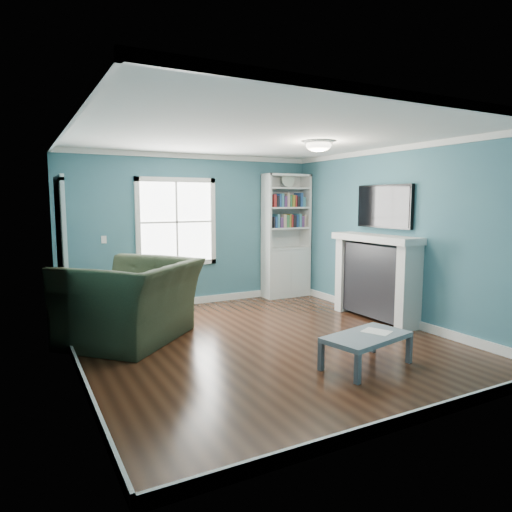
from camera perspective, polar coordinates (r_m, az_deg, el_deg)
name	(u,v)px	position (r m, az deg, el deg)	size (l,w,h in m)	color
floor	(263,342)	(5.97, 0.87, -10.71)	(5.00, 5.00, 0.00)	black
room_walls	(263,219)	(5.70, 0.90, 4.63)	(5.00, 5.00, 5.00)	#366578
trim	(263,247)	(5.72, 0.89, 1.17)	(4.50, 5.00, 2.60)	white
window	(177,222)	(7.87, -9.89, 4.20)	(1.40, 0.06, 1.50)	white
bookshelf	(286,248)	(8.62, 3.76, 1.01)	(0.90, 0.35, 2.31)	silver
fireplace	(376,278)	(7.19, 14.75, -2.71)	(0.44, 1.58, 1.30)	black
tv	(384,206)	(7.17, 15.73, 5.99)	(0.06, 1.10, 0.65)	black
door	(62,258)	(6.44, -23.13, -0.20)	(0.12, 0.98, 2.17)	silver
ceiling_fixture	(319,145)	(6.30, 7.83, 13.59)	(0.38, 0.38, 0.15)	white
light_switch	(104,240)	(7.59, -18.48, 1.96)	(0.08, 0.01, 0.12)	white
recliner	(132,288)	(6.10, -15.26, -3.86)	(1.59, 1.03, 1.39)	black
coffee_table	(367,339)	(5.20, 13.65, -10.03)	(1.07, 0.73, 0.36)	#484D56
paper_sheet	(377,331)	(5.33, 14.85, -9.11)	(0.23, 0.29, 0.00)	white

